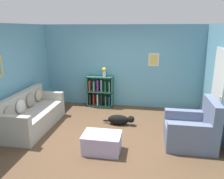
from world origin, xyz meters
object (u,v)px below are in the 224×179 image
Objects in this scene: bookshelf at (100,92)px; coffee_table at (102,142)px; dog at (120,120)px; recliner_chair at (193,130)px; couch at (33,115)px; vase at (104,71)px.

bookshelf is 1.28× the size of coffee_table.
recliner_chair is at bearing -24.43° from dog.
bookshelf is at bearing 103.26° from coffee_table.
couch is 2.30× the size of dog.
coffee_table is 2.91m from vase.
recliner_chair is 1.87m from dog.
recliner_chair is 1.99m from coffee_table.
recliner_chair is 1.22× the size of dog.
vase is at bearing 138.61° from recliner_chair.
couch is at bearing 157.13° from coffee_table.
coffee_table is at bearing -22.87° from couch.
dog is at bearing 81.73° from coffee_table.
bookshelf reaches higher than couch.
coffee_table is at bearing -162.26° from recliner_chair.
dog is at bearing -62.60° from vase.
couch is 2.53× the size of coffee_table.
dog is 2.97× the size of vase.
coffee_table is (0.64, -2.72, -0.27)m from bookshelf.
bookshelf is at bearing 54.34° from couch.
vase is (-2.38, 2.10, 0.82)m from recliner_chair.
recliner_chair reaches higher than dog.
coffee_table is 0.91× the size of dog.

